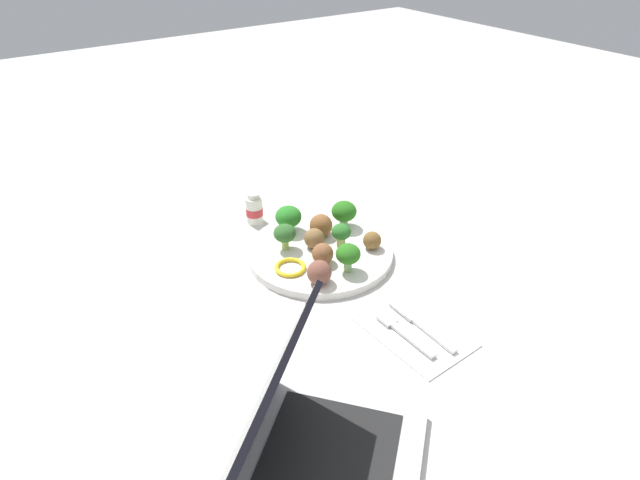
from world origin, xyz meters
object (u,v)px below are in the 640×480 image
meatball_front_left (323,254)px  napkin (414,332)px  broccoli_floret_back_left (341,233)px  pepper_ring_back_right (290,267)px  meatball_front_right (321,225)px  fork (403,332)px  plate (320,252)px  meatball_far_rim (314,238)px  knife (419,323)px  meatball_back_right (372,240)px  yogurt_bottle (254,209)px  meatball_mid_right (319,272)px  broccoli_floret_far_rim (288,217)px  broccoli_floret_back_right (344,212)px  broccoli_floret_mid_left (285,234)px  broccoli_floret_mid_right (349,254)px

meatball_front_left → napkin: size_ratio=0.23×
broccoli_floret_back_left → pepper_ring_back_right: (-0.01, 0.12, -0.03)m
pepper_ring_back_right → meatball_front_right: bearing=-60.7°
meatball_front_left → fork: meatball_front_left is taller
plate → meatball_far_rim: meatball_far_rim is taller
pepper_ring_back_right → knife: pepper_ring_back_right is taller
meatball_back_right → yogurt_bottle: bearing=27.2°
yogurt_bottle → meatball_back_right: bearing=-152.8°
pepper_ring_back_right → fork: 0.24m
knife → meatball_mid_right: bearing=24.3°
broccoli_floret_back_left → meatball_front_right: size_ratio=1.07×
broccoli_floret_far_rim → meatball_back_right: 0.18m
broccoli_floret_back_right → yogurt_bottle: broccoli_floret_back_right is taller
broccoli_floret_mid_left → meatball_back_right: bearing=-124.1°
meatball_front_right → yogurt_bottle: (0.15, 0.07, -0.01)m
fork → broccoli_floret_mid_right: bearing=-8.1°
broccoli_floret_mid_right → meatball_mid_right: (0.00, 0.07, -0.01)m
broccoli_floret_back_right → pepper_ring_back_right: bearing=110.8°
meatball_mid_right → knife: size_ratio=0.30×
knife → broccoli_floret_back_left: bearing=-5.4°
broccoli_floret_back_left → pepper_ring_back_right: size_ratio=0.84×
meatball_far_rim → yogurt_bottle: yogurt_bottle is taller
meatball_mid_right → meatball_front_left: bearing=-40.7°
meatball_front_left → meatball_front_right: size_ratio=0.87×
meatball_front_right → yogurt_bottle: size_ratio=0.67×
broccoli_floret_mid_left → knife: (-0.30, -0.07, -0.04)m
broccoli_floret_far_rim → fork: broccoli_floret_far_rim is taller
broccoli_floret_back_right → yogurt_bottle: (0.14, 0.13, -0.02)m
meatball_far_rim → meatball_front_right: meatball_front_right is taller
broccoli_floret_far_rim → meatball_front_left: (-0.13, 0.01, -0.01)m
plate → broccoli_floret_back_left: 0.06m
meatball_far_rim → fork: meatball_far_rim is taller
meatball_front_right → meatball_front_left: bearing=146.9°
pepper_ring_back_right → napkin: bearing=-161.8°
yogurt_bottle → broccoli_floret_back_right: bearing=-138.5°
broccoli_floret_far_rim → meatball_front_right: (-0.05, -0.04, -0.01)m
meatball_far_rim → napkin: meatball_far_rim is taller
broccoli_floret_mid_right → pepper_ring_back_right: 0.11m
meatball_front_left → knife: (-0.22, -0.04, -0.03)m
broccoli_floret_back_right → meatball_far_rim: 0.10m
broccoli_floret_far_rim → broccoli_floret_mid_right: size_ratio=0.99×
meatball_front_right → meatball_back_right: bearing=-150.5°
broccoli_floret_back_right → meatball_front_left: size_ratio=1.40×
plate → broccoli_floret_mid_right: 0.10m
broccoli_floret_far_rim → meatball_far_rim: broccoli_floret_far_rim is taller
pepper_ring_back_right → yogurt_bottle: size_ratio=0.85×
broccoli_floret_mid_left → knife: broccoli_floret_mid_left is taller
broccoli_floret_back_left → yogurt_bottle: size_ratio=0.71×
meatball_front_left → broccoli_floret_back_right: bearing=-53.5°
meatball_front_right → yogurt_bottle: yogurt_bottle is taller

